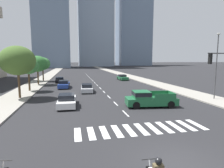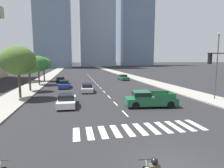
{
  "view_description": "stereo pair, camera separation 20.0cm",
  "coord_description": "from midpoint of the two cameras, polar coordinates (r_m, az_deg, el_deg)",
  "views": [
    {
      "loc": [
        -4.75,
        -7.43,
        4.92
      ],
      "look_at": [
        0.0,
        14.61,
        2.0
      ],
      "focal_mm": 29.67,
      "sensor_mm": 36.0,
      "label": 1
    },
    {
      "loc": [
        -4.55,
        -7.47,
        4.92
      ],
      "look_at": [
        0.0,
        14.61,
        2.0
      ],
      "focal_mm": 29.67,
      "sensor_mm": 36.0,
      "label": 2
    }
  ],
  "objects": [
    {
      "name": "sedan_silver_1",
      "position": [
        29.08,
        -7.94,
        -1.27
      ],
      "size": [
        2.04,
        4.67,
        1.26
      ],
      "rotation": [
        0.0,
        0.0,
        1.5
      ],
      "color": "#B7BABF",
      "rests_on": "ground"
    },
    {
      "name": "office_tower_right_skyline",
      "position": [
        180.53,
        6.57,
        17.24
      ],
      "size": [
        28.98,
        23.0,
        79.46
      ],
      "color": "slate",
      "rests_on": "ground"
    },
    {
      "name": "sidewalk_west",
      "position": [
        38.5,
        -23.3,
        -0.46
      ],
      "size": [
        4.0,
        260.0,
        0.15
      ],
      "primitive_type": "cube",
      "color": "gray",
      "rests_on": "ground"
    },
    {
      "name": "ground_plane",
      "position": [
        10.06,
        18.64,
        -22.29
      ],
      "size": [
        800.0,
        800.0,
        0.0
      ],
      "primitive_type": "plane",
      "color": "#232326"
    },
    {
      "name": "sidewalk_east",
      "position": [
        41.33,
        11.94,
        0.48
      ],
      "size": [
        4.0,
        260.0,
        0.15
      ],
      "primitive_type": "cube",
      "color": "gray",
      "rests_on": "ground"
    },
    {
      "name": "street_tree_third",
      "position": [
        39.16,
        -22.14,
        5.77
      ],
      "size": [
        3.7,
        3.7,
        5.62
      ],
      "color": "#4C3823",
      "rests_on": "sidewalk_west"
    },
    {
      "name": "street_tree_nearest",
      "position": [
        26.04,
        -27.28,
        6.42
      ],
      "size": [
        4.31,
        4.31,
        6.55
      ],
      "color": "#4C3823",
      "rests_on": "sidewalk_west"
    },
    {
      "name": "street_tree_fourth",
      "position": [
        45.67,
        -20.72,
        5.86
      ],
      "size": [
        3.42,
        3.42,
        5.41
      ],
      "color": "#4C3823",
      "rests_on": "sidewalk_west"
    },
    {
      "name": "sedan_green_4",
      "position": [
        46.04,
        3.14,
        2.0
      ],
      "size": [
        1.98,
        4.41,
        1.33
      ],
      "rotation": [
        0.0,
        0.0,
        -1.54
      ],
      "color": "#1E6038",
      "rests_on": "ground"
    },
    {
      "name": "lane_divider_center",
      "position": [
        40.63,
        -5.49,
        0.39
      ],
      "size": [
        0.14,
        50.0,
        0.01
      ],
      "color": "silver",
      "rests_on": "ground"
    },
    {
      "name": "street_lamp_east",
      "position": [
        25.92,
        29.35,
        6.05
      ],
      "size": [
        0.5,
        0.24,
        7.98
      ],
      "color": "#3F3F42",
      "rests_on": "sidewalk_east"
    },
    {
      "name": "street_tree_second",
      "position": [
        31.53,
        -24.55,
        5.1
      ],
      "size": [
        3.05,
        3.05,
        5.2
      ],
      "color": "#4C3823",
      "rests_on": "sidewalk_west"
    },
    {
      "name": "office_tower_left_skyline",
      "position": [
        138.95,
        -18.12,
        23.2
      ],
      "size": [
        22.04,
        29.83,
        88.3
      ],
      "color": "slate",
      "rests_on": "ground"
    },
    {
      "name": "sedan_white_2",
      "position": [
        20.51,
        -13.98,
        -4.97
      ],
      "size": [
        1.96,
        4.56,
        1.33
      ],
      "rotation": [
        0.0,
        0.0,
        1.55
      ],
      "color": "silver",
      "rests_on": "ground"
    },
    {
      "name": "sedan_black_3",
      "position": [
        42.79,
        -15.97,
        1.24
      ],
      "size": [
        2.14,
        4.51,
        1.2
      ],
      "rotation": [
        0.0,
        0.0,
        1.64
      ],
      "color": "black",
      "rests_on": "ground"
    },
    {
      "name": "crosswalk_near",
      "position": [
        13.83,
        8.58,
        -13.52
      ],
      "size": [
        9.45,
        2.35,
        0.01
      ],
      "color": "silver",
      "rests_on": "ground"
    },
    {
      "name": "pickup_truck",
      "position": [
        20.09,
        10.94,
        -4.55
      ],
      "size": [
        5.54,
        2.65,
        1.67
      ],
      "rotation": [
        0.0,
        0.0,
        3.03
      ],
      "color": "#1E6038",
      "rests_on": "ground"
    },
    {
      "name": "office_tower_center_skyline",
      "position": [
        160.23,
        -5.4,
        19.94
      ],
      "size": [
        27.03,
        26.31,
        80.78
      ],
      "color": "#8C9EB2",
      "rests_on": "ground"
    },
    {
      "name": "sedan_blue_0",
      "position": [
        34.09,
        -14.76,
        -0.12
      ],
      "size": [
        1.97,
        4.77,
        1.35
      ],
      "rotation": [
        0.0,
        0.0,
        1.53
      ],
      "color": "navy",
      "rests_on": "ground"
    }
  ]
}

